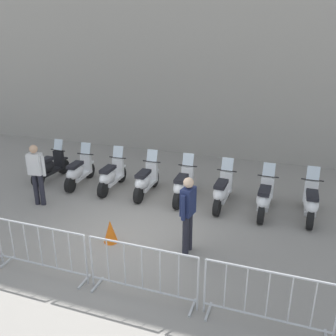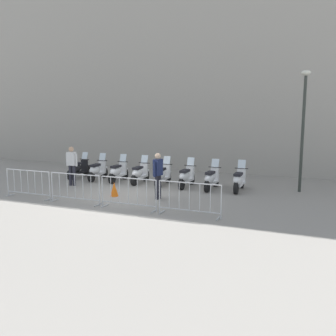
{
  "view_description": "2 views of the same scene",
  "coord_description": "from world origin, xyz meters",
  "px_view_note": "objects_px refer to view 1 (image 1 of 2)",
  "views": [
    {
      "loc": [
        4.5,
        -5.9,
        4.43
      ],
      "look_at": [
        -0.14,
        1.91,
        1.07
      ],
      "focal_mm": 38.26,
      "sensor_mm": 36.0,
      "label": 1
    },
    {
      "loc": [
        8.94,
        -10.58,
        3.19
      ],
      "look_at": [
        0.57,
        2.06,
        0.85
      ],
      "focal_mm": 38.23,
      "sensor_mm": 36.0,
      "label": 2
    }
  ],
  "objects_px": {
    "motorcycle_0": "(49,167)",
    "officer_mid_plaza": "(36,171)",
    "motorcycle_4": "(183,186)",
    "officer_near_row_end": "(188,211)",
    "motorcycle_2": "(111,176)",
    "barrier_segment_2": "(142,272)",
    "barrier_segment_1": "(41,250)",
    "traffic_cone": "(110,231)",
    "motorcycle_6": "(264,198)",
    "motorcycle_3": "(146,181)",
    "motorcycle_7": "(311,203)",
    "motorcycle_1": "(79,172)",
    "motorcycle_5": "(222,191)",
    "barrier_segment_3": "(267,300)"
  },
  "relations": [
    {
      "from": "motorcycle_5",
      "to": "barrier_segment_1",
      "type": "height_order",
      "value": "motorcycle_5"
    },
    {
      "from": "motorcycle_2",
      "to": "barrier_segment_2",
      "type": "height_order",
      "value": "motorcycle_2"
    },
    {
      "from": "officer_mid_plaza",
      "to": "traffic_cone",
      "type": "height_order",
      "value": "officer_mid_plaza"
    },
    {
      "from": "motorcycle_0",
      "to": "traffic_cone",
      "type": "distance_m",
      "value": 4.52
    },
    {
      "from": "motorcycle_4",
      "to": "motorcycle_5",
      "type": "bearing_deg",
      "value": 10.03
    },
    {
      "from": "officer_mid_plaza",
      "to": "traffic_cone",
      "type": "bearing_deg",
      "value": -10.17
    },
    {
      "from": "motorcycle_4",
      "to": "officer_near_row_end",
      "type": "distance_m",
      "value": 2.62
    },
    {
      "from": "motorcycle_4",
      "to": "motorcycle_2",
      "type": "bearing_deg",
      "value": -168.22
    },
    {
      "from": "motorcycle_1",
      "to": "motorcycle_4",
      "type": "height_order",
      "value": "same"
    },
    {
      "from": "motorcycle_5",
      "to": "barrier_segment_2",
      "type": "xyz_separation_m",
      "value": [
        0.2,
        -4.12,
        0.07
      ]
    },
    {
      "from": "motorcycle_3",
      "to": "barrier_segment_2",
      "type": "height_order",
      "value": "motorcycle_3"
    },
    {
      "from": "motorcycle_5",
      "to": "barrier_segment_3",
      "type": "bearing_deg",
      "value": -58.07
    },
    {
      "from": "motorcycle_1",
      "to": "barrier_segment_1",
      "type": "distance_m",
      "value": 4.45
    },
    {
      "from": "motorcycle_4",
      "to": "traffic_cone",
      "type": "relative_size",
      "value": 3.11
    },
    {
      "from": "motorcycle_4",
      "to": "officer_mid_plaza",
      "type": "xyz_separation_m",
      "value": [
        -3.3,
        -2.25,
        0.53
      ]
    },
    {
      "from": "officer_near_row_end",
      "to": "motorcycle_6",
      "type": "bearing_deg",
      "value": 70.34
    },
    {
      "from": "motorcycle_0",
      "to": "motorcycle_1",
      "type": "bearing_deg",
      "value": 8.73
    },
    {
      "from": "barrier_segment_2",
      "to": "traffic_cone",
      "type": "height_order",
      "value": "barrier_segment_2"
    },
    {
      "from": "motorcycle_5",
      "to": "traffic_cone",
      "type": "relative_size",
      "value": 3.12
    },
    {
      "from": "motorcycle_3",
      "to": "barrier_segment_3",
      "type": "height_order",
      "value": "motorcycle_3"
    },
    {
      "from": "motorcycle_6",
      "to": "traffic_cone",
      "type": "xyz_separation_m",
      "value": [
        -2.59,
        -3.13,
        -0.18
      ]
    },
    {
      "from": "motorcycle_2",
      "to": "motorcycle_6",
      "type": "distance_m",
      "value": 4.52
    },
    {
      "from": "motorcycle_0",
      "to": "officer_mid_plaza",
      "type": "bearing_deg",
      "value": -50.28
    },
    {
      "from": "motorcycle_2",
      "to": "motorcycle_7",
      "type": "xyz_separation_m",
      "value": [
        5.53,
        1.15,
        0.0
      ]
    },
    {
      "from": "motorcycle_7",
      "to": "motorcycle_6",
      "type": "bearing_deg",
      "value": -162.97
    },
    {
      "from": "motorcycle_3",
      "to": "barrier_segment_2",
      "type": "bearing_deg",
      "value": -56.71
    },
    {
      "from": "motorcycle_2",
      "to": "officer_near_row_end",
      "type": "bearing_deg",
      "value": -26.35
    },
    {
      "from": "motorcycle_3",
      "to": "barrier_segment_2",
      "type": "relative_size",
      "value": 0.85
    },
    {
      "from": "motorcycle_7",
      "to": "barrier_segment_3",
      "type": "xyz_separation_m",
      "value": [
        0.09,
        -4.18,
        0.07
      ]
    },
    {
      "from": "traffic_cone",
      "to": "motorcycle_1",
      "type": "bearing_deg",
      "value": 144.87
    },
    {
      "from": "motorcycle_6",
      "to": "officer_mid_plaza",
      "type": "height_order",
      "value": "officer_mid_plaza"
    },
    {
      "from": "motorcycle_0",
      "to": "barrier_segment_1",
      "type": "relative_size",
      "value": 0.86
    },
    {
      "from": "motorcycle_1",
      "to": "traffic_cone",
      "type": "relative_size",
      "value": 3.09
    },
    {
      "from": "barrier_segment_2",
      "to": "officer_near_row_end",
      "type": "distance_m",
      "value": 1.77
    },
    {
      "from": "motorcycle_4",
      "to": "barrier_segment_1",
      "type": "xyz_separation_m",
      "value": [
        -0.78,
        -4.35,
        0.07
      ]
    },
    {
      "from": "motorcycle_2",
      "to": "officer_mid_plaza",
      "type": "xyz_separation_m",
      "value": [
        -1.08,
        -1.79,
        0.53
      ]
    },
    {
      "from": "motorcycle_2",
      "to": "motorcycle_6",
      "type": "xyz_separation_m",
      "value": [
        4.45,
        0.82,
        0.0
      ]
    },
    {
      "from": "motorcycle_5",
      "to": "officer_mid_plaza",
      "type": "height_order",
      "value": "officer_mid_plaza"
    },
    {
      "from": "motorcycle_1",
      "to": "motorcycle_6",
      "type": "distance_m",
      "value": 5.65
    },
    {
      "from": "motorcycle_3",
      "to": "motorcycle_7",
      "type": "bearing_deg",
      "value": 11.82
    },
    {
      "from": "motorcycle_3",
      "to": "traffic_cone",
      "type": "relative_size",
      "value": 3.11
    },
    {
      "from": "motorcycle_2",
      "to": "motorcycle_3",
      "type": "height_order",
      "value": "same"
    },
    {
      "from": "motorcycle_7",
      "to": "barrier_segment_3",
      "type": "relative_size",
      "value": 0.85
    },
    {
      "from": "barrier_segment_3",
      "to": "officer_near_row_end",
      "type": "relative_size",
      "value": 1.16
    },
    {
      "from": "motorcycle_7",
      "to": "motorcycle_0",
      "type": "bearing_deg",
      "value": -168.68
    },
    {
      "from": "motorcycle_6",
      "to": "traffic_cone",
      "type": "bearing_deg",
      "value": -129.54
    },
    {
      "from": "motorcycle_3",
      "to": "barrier_segment_3",
      "type": "distance_m",
      "value": 5.57
    },
    {
      "from": "motorcycle_3",
      "to": "traffic_cone",
      "type": "distance_m",
      "value": 2.66
    },
    {
      "from": "traffic_cone",
      "to": "motorcycle_3",
      "type": "bearing_deg",
      "value": 106.48
    },
    {
      "from": "motorcycle_1",
      "to": "barrier_segment_2",
      "type": "height_order",
      "value": "motorcycle_1"
    }
  ]
}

